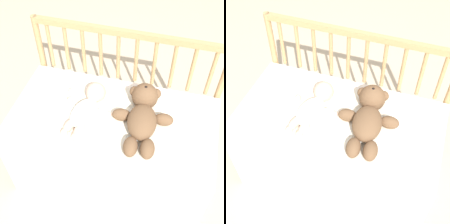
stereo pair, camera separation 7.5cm
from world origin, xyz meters
The scene contains 6 objects.
ground_plane centered at (0.00, 0.00, 0.00)m, with size 12.00×12.00×0.00m, color #C6B293.
crib_mattress centered at (0.00, 0.00, 0.27)m, with size 1.12×0.60×0.55m.
crib_rail centered at (0.00, 0.32, 0.63)m, with size 1.12×0.04×0.89m.
blanket centered at (0.03, -0.02, 0.55)m, with size 0.82×0.52×0.01m.
teddy_bear centered at (0.16, 0.02, 0.61)m, with size 0.33×0.45×0.15m.
baby centered at (-0.14, 0.01, 0.59)m, with size 0.28×0.38×0.11m.
Camera 1 is at (0.28, -1.05, 1.85)m, focal length 50.00 mm.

